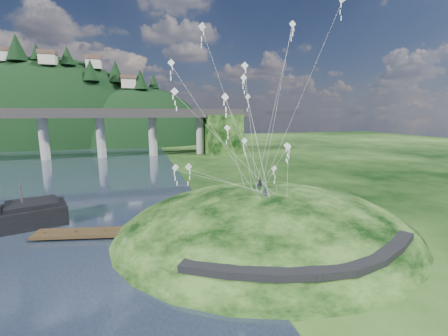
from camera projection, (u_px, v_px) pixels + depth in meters
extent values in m
plane|color=black|center=(203.00, 246.00, 31.13)|extent=(320.00, 320.00, 0.00)
ellipsoid|color=black|center=(266.00, 242.00, 35.51)|extent=(36.00, 32.00, 13.00)
cube|color=black|center=(207.00, 268.00, 22.80)|extent=(4.32, 3.62, 0.71)
cube|color=black|center=(251.00, 272.00, 22.07)|extent=(4.10, 2.97, 0.61)
cube|color=black|center=(294.00, 273.00, 21.95)|extent=(3.85, 2.37, 0.62)
cube|color=black|center=(333.00, 271.00, 22.37)|extent=(3.62, 1.83, 0.66)
cube|color=black|center=(364.00, 264.00, 23.39)|extent=(3.82, 2.27, 0.68)
cube|color=black|center=(386.00, 252.00, 25.10)|extent=(4.11, 2.97, 0.71)
cube|color=black|center=(399.00, 240.00, 27.39)|extent=(4.26, 3.43, 0.66)
cylinder|color=gray|center=(44.00, 138.00, 87.13)|extent=(2.60, 2.60, 13.00)
cylinder|color=gray|center=(101.00, 137.00, 91.43)|extent=(2.60, 2.60, 13.00)
cylinder|color=gray|center=(153.00, 136.00, 95.72)|extent=(2.60, 2.60, 13.00)
cylinder|color=gray|center=(200.00, 135.00, 100.02)|extent=(2.60, 2.60, 13.00)
cube|color=black|center=(222.00, 134.00, 102.10)|extent=(12.00, 11.00, 13.00)
ellipsoid|color=black|center=(62.00, 155.00, 140.02)|extent=(96.00, 68.00, 88.00)
ellipsoid|color=black|center=(140.00, 163.00, 142.90)|extent=(76.00, 56.00, 72.00)
cone|color=black|center=(16.00, 47.00, 118.34)|extent=(8.01, 8.01, 10.54)
cone|color=black|center=(36.00, 51.00, 120.00)|extent=(4.97, 4.97, 6.54)
cone|color=black|center=(67.00, 55.00, 121.48)|extent=(5.83, 5.83, 7.67)
cone|color=black|center=(90.00, 70.00, 120.39)|extent=(6.47, 6.47, 8.51)
cone|color=black|center=(116.00, 72.00, 129.35)|extent=(7.13, 7.13, 9.38)
cone|color=black|center=(140.00, 79.00, 128.08)|extent=(6.56, 6.56, 8.63)
cone|color=black|center=(154.00, 81.00, 135.03)|extent=(4.88, 4.88, 6.42)
cube|color=beige|center=(6.00, 57.00, 120.69)|extent=(6.00, 5.00, 4.00)
cube|color=brown|center=(5.00, 50.00, 120.20)|extent=(6.40, 5.40, 1.60)
cube|color=beige|center=(48.00, 60.00, 118.16)|extent=(6.00, 5.00, 4.00)
cube|color=brown|center=(47.00, 53.00, 117.67)|extent=(6.40, 5.40, 1.60)
cube|color=beige|center=(94.00, 64.00, 128.28)|extent=(6.00, 5.00, 4.00)
cube|color=brown|center=(93.00, 58.00, 127.79)|extent=(6.40, 5.40, 1.60)
cube|color=beige|center=(129.00, 84.00, 128.00)|extent=(6.00, 5.00, 4.00)
cube|color=brown|center=(128.00, 77.00, 127.51)|extent=(6.40, 5.40, 1.60)
cube|color=black|center=(32.00, 204.00, 36.70)|extent=(6.62, 6.02, 0.55)
cylinder|color=#2D2B2B|center=(21.00, 196.00, 35.98)|extent=(0.22, 0.22, 2.75)
cube|color=#332615|center=(106.00, 232.00, 33.52)|extent=(15.38, 5.32, 0.38)
cylinder|color=#332615|center=(45.00, 237.00, 33.00)|extent=(0.33, 0.33, 1.09)
cylinder|color=#332615|center=(76.00, 235.00, 33.28)|extent=(0.33, 0.33, 1.09)
cylinder|color=#332615|center=(106.00, 234.00, 33.57)|extent=(0.33, 0.33, 1.09)
cylinder|color=#332615|center=(135.00, 233.00, 33.85)|extent=(0.33, 0.33, 1.09)
cylinder|color=#332615|center=(165.00, 232.00, 34.13)|extent=(0.33, 0.33, 1.09)
imported|color=#272934|center=(265.00, 188.00, 31.86)|extent=(0.75, 0.67, 1.73)
imported|color=#272934|center=(260.00, 179.00, 36.09)|extent=(1.01, 0.92, 1.68)
cube|color=white|center=(289.00, 147.00, 38.43)|extent=(0.88, 0.21, 0.88)
cube|color=white|center=(288.00, 152.00, 38.55)|extent=(0.11, 0.06, 0.51)
cube|color=white|center=(288.00, 157.00, 38.66)|extent=(0.11, 0.06, 0.51)
cube|color=white|center=(288.00, 161.00, 38.77)|extent=(0.11, 0.06, 0.51)
cube|color=white|center=(171.00, 63.00, 33.79)|extent=(0.81, 0.22, 0.81)
cube|color=white|center=(171.00, 68.00, 33.90)|extent=(0.11, 0.03, 0.47)
cube|color=white|center=(171.00, 73.00, 34.00)|extent=(0.11, 0.03, 0.47)
cube|color=white|center=(172.00, 79.00, 34.11)|extent=(0.11, 0.03, 0.47)
cube|color=white|center=(293.00, 24.00, 32.20)|extent=(0.70, 0.32, 0.71)
cube|color=white|center=(292.00, 29.00, 32.30)|extent=(0.10, 0.03, 0.43)
cube|color=white|center=(292.00, 34.00, 32.39)|extent=(0.10, 0.03, 0.43)
cube|color=white|center=(292.00, 40.00, 32.49)|extent=(0.10, 0.03, 0.43)
cube|color=white|center=(225.00, 97.00, 31.11)|extent=(0.67, 0.63, 0.85)
cube|color=white|center=(225.00, 103.00, 31.22)|extent=(0.11, 0.07, 0.51)
cube|color=white|center=(225.00, 109.00, 31.34)|extent=(0.11, 0.07, 0.51)
cube|color=white|center=(225.00, 115.00, 31.45)|extent=(0.11, 0.07, 0.51)
cube|color=white|center=(175.00, 91.00, 26.26)|extent=(0.69, 0.21, 0.69)
cube|color=white|center=(175.00, 97.00, 26.35)|extent=(0.09, 0.02, 0.41)
cube|color=white|center=(175.00, 103.00, 26.44)|extent=(0.09, 0.02, 0.41)
cube|color=white|center=(175.00, 109.00, 26.53)|extent=(0.09, 0.02, 0.41)
cube|color=white|center=(202.00, 27.00, 28.67)|extent=(0.79, 0.28, 0.79)
cube|color=white|center=(202.00, 33.00, 28.77)|extent=(0.10, 0.08, 0.47)
cube|color=white|center=(202.00, 39.00, 28.88)|extent=(0.10, 0.08, 0.47)
cube|color=white|center=(202.00, 46.00, 28.98)|extent=(0.10, 0.08, 0.47)
cube|color=white|center=(245.00, 65.00, 32.05)|extent=(0.76, 0.23, 0.77)
cube|color=white|center=(245.00, 71.00, 32.15)|extent=(0.10, 0.03, 0.45)
cube|color=white|center=(245.00, 76.00, 32.25)|extent=(0.10, 0.03, 0.45)
cube|color=white|center=(245.00, 81.00, 32.35)|extent=(0.10, 0.03, 0.45)
cube|color=white|center=(342.00, 5.00, 32.76)|extent=(0.12, 0.05, 0.51)
cube|color=white|center=(341.00, 12.00, 32.88)|extent=(0.12, 0.05, 0.51)
cube|color=white|center=(341.00, 18.00, 32.99)|extent=(0.12, 0.05, 0.51)
cube|color=white|center=(244.00, 141.00, 37.52)|extent=(0.81, 0.18, 0.81)
cube|color=white|center=(244.00, 145.00, 37.62)|extent=(0.11, 0.04, 0.47)
cube|color=white|center=(244.00, 150.00, 37.73)|extent=(0.11, 0.04, 0.47)
cube|color=white|center=(244.00, 154.00, 37.83)|extent=(0.11, 0.04, 0.47)
cube|color=white|center=(175.00, 168.00, 31.90)|extent=(0.77, 0.40, 0.83)
cube|color=white|center=(176.00, 173.00, 32.01)|extent=(0.10, 0.08, 0.49)
cube|color=white|center=(176.00, 178.00, 32.11)|extent=(0.10, 0.08, 0.49)
cube|color=white|center=(176.00, 184.00, 32.22)|extent=(0.10, 0.08, 0.49)
cube|color=white|center=(227.00, 128.00, 37.80)|extent=(0.72, 0.53, 0.83)
cube|color=white|center=(227.00, 133.00, 37.91)|extent=(0.11, 0.05, 0.49)
cube|color=white|center=(227.00, 137.00, 38.02)|extent=(0.11, 0.05, 0.49)
cube|color=white|center=(227.00, 142.00, 38.13)|extent=(0.11, 0.05, 0.49)
cube|color=white|center=(292.00, 23.00, 39.39)|extent=(0.72, 0.22, 0.71)
cube|color=white|center=(292.00, 28.00, 39.49)|extent=(0.09, 0.03, 0.42)
cube|color=white|center=(292.00, 32.00, 39.58)|extent=(0.09, 0.03, 0.42)
cube|color=white|center=(291.00, 36.00, 39.67)|extent=(0.09, 0.03, 0.42)
cube|color=white|center=(189.00, 167.00, 30.89)|extent=(0.79, 0.30, 0.80)
cube|color=white|center=(189.00, 172.00, 30.99)|extent=(0.10, 0.07, 0.47)
cube|color=white|center=(189.00, 178.00, 31.10)|extent=(0.10, 0.07, 0.47)
cube|color=white|center=(189.00, 183.00, 31.20)|extent=(0.10, 0.07, 0.47)
cube|color=white|center=(248.00, 97.00, 33.70)|extent=(0.69, 0.24, 0.67)
cube|color=white|center=(248.00, 101.00, 33.79)|extent=(0.09, 0.05, 0.40)
cube|color=white|center=(248.00, 106.00, 33.88)|extent=(0.09, 0.05, 0.40)
cube|color=white|center=(248.00, 110.00, 33.97)|extent=(0.09, 0.05, 0.40)
cube|color=white|center=(244.00, 78.00, 37.04)|extent=(0.81, 0.20, 0.81)
cube|color=white|center=(244.00, 82.00, 37.14)|extent=(0.11, 0.03, 0.47)
cube|color=white|center=(244.00, 87.00, 37.25)|extent=(0.11, 0.03, 0.47)
cube|color=white|center=(244.00, 92.00, 37.35)|extent=(0.11, 0.03, 0.47)
cube|color=white|center=(274.00, 168.00, 32.98)|extent=(0.72, 0.24, 0.70)
cube|color=white|center=(274.00, 173.00, 33.08)|extent=(0.09, 0.05, 0.42)
cube|color=white|center=(274.00, 177.00, 33.17)|extent=(0.09, 0.05, 0.42)
cube|color=white|center=(274.00, 182.00, 33.26)|extent=(0.09, 0.05, 0.42)
cube|color=white|center=(287.00, 146.00, 36.21)|extent=(0.79, 0.36, 0.81)
cube|color=white|center=(287.00, 150.00, 36.31)|extent=(0.11, 0.03, 0.48)
cube|color=white|center=(286.00, 155.00, 36.42)|extent=(0.11, 0.03, 0.48)
cube|color=white|center=(286.00, 160.00, 36.53)|extent=(0.11, 0.03, 0.48)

